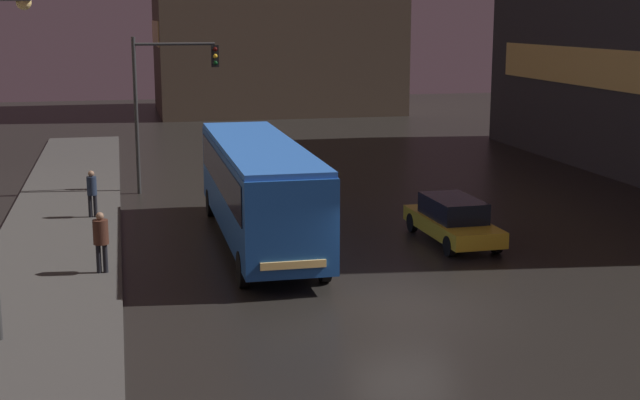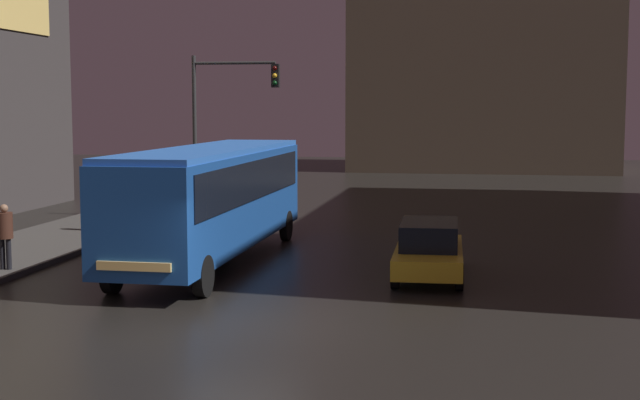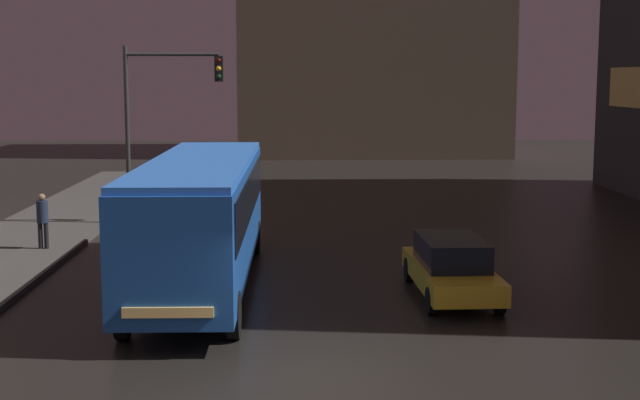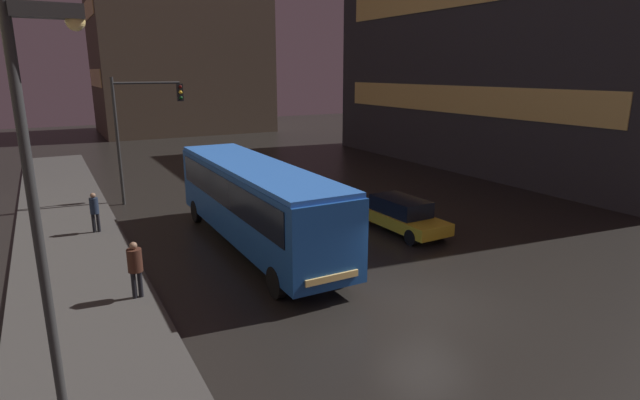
# 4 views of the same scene
# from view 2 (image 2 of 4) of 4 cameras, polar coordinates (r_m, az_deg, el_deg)

# --- Properties ---
(ground_plane) EXTENTS (120.00, 120.00, 0.00)m
(ground_plane) POSITION_cam_2_polar(r_m,az_deg,el_deg) (18.49, -5.32, -8.01)
(ground_plane) COLOR black
(sidewalk_left) EXTENTS (4.00, 48.00, 0.15)m
(sidewalk_left) POSITION_cam_2_polar(r_m,az_deg,el_deg) (30.89, -16.60, -2.42)
(sidewalk_left) COLOR #3D3A38
(sidewalk_left) RESTS_ON ground
(building_far_backdrop) EXTENTS (18.07, 12.00, 18.36)m
(building_far_backdrop) POSITION_cam_2_polar(r_m,az_deg,el_deg) (65.46, 10.36, 10.06)
(building_far_backdrop) COLOR brown
(building_far_backdrop) RESTS_ON ground
(bus_near) EXTENTS (2.59, 11.90, 3.31)m
(bus_near) POSITION_cam_2_polar(r_m,az_deg,el_deg) (25.55, -6.88, 0.52)
(bus_near) COLOR #194793
(bus_near) RESTS_ON ground
(car_taxi) EXTENTS (1.88, 4.75, 1.47)m
(car_taxi) POSITION_cam_2_polar(r_m,az_deg,el_deg) (23.58, 6.99, -3.10)
(car_taxi) COLOR gold
(car_taxi) RESTS_ON ground
(pedestrian_near) EXTENTS (0.58, 0.58, 1.75)m
(pedestrian_near) POSITION_cam_2_polar(r_m,az_deg,el_deg) (25.04, -19.53, -1.81)
(pedestrian_near) COLOR black
(pedestrian_near) RESTS_ON sidewalk_left
(pedestrian_mid) EXTENTS (0.49, 0.49, 1.69)m
(pedestrian_mid) POSITION_cam_2_polar(r_m,az_deg,el_deg) (31.82, -13.64, -0.16)
(pedestrian_mid) COLOR black
(pedestrian_mid) RESTS_ON sidewalk_left
(traffic_light_main) EXTENTS (3.51, 0.35, 6.44)m
(traffic_light_main) POSITION_cam_2_polar(r_m,az_deg,el_deg) (35.15, -6.21, 5.81)
(traffic_light_main) COLOR #2D2D2D
(traffic_light_main) RESTS_ON ground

